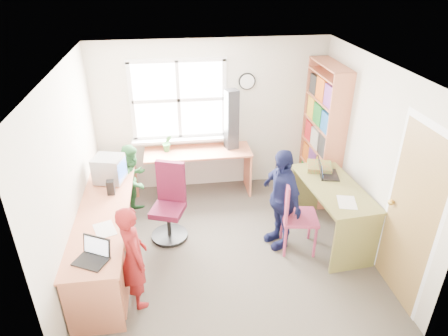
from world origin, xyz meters
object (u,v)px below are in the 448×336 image
(bookshelf, at_px, (322,136))
(wooden_chair, at_px, (294,213))
(person_navy, at_px, (281,199))
(laptop_right, at_px, (325,172))
(right_desk, at_px, (332,201))
(crt_monitor, at_px, (109,169))
(person_green, at_px, (134,180))
(cd_tower, at_px, (231,120))
(l_desk, at_px, (121,240))
(potted_plant, at_px, (167,143))
(laptop_left, at_px, (93,255))
(person_red, at_px, (134,257))
(swivel_chair, at_px, (170,206))

(bookshelf, distance_m, wooden_chair, 1.61)
(person_navy, bearing_deg, laptop_right, 98.84)
(right_desk, bearing_deg, crt_monitor, 163.01)
(crt_monitor, bearing_deg, person_green, 67.25)
(right_desk, height_order, cd_tower, cd_tower)
(bookshelf, relative_size, crt_monitor, 4.81)
(l_desk, height_order, laptop_right, laptop_right)
(cd_tower, distance_m, person_navy, 1.63)
(potted_plant, bearing_deg, wooden_chair, -46.18)
(l_desk, height_order, right_desk, right_desk)
(laptop_right, relative_size, person_green, 0.34)
(l_desk, xyz_separation_m, cd_tower, (1.59, 1.76, 0.76))
(right_desk, bearing_deg, potted_plant, 140.54)
(person_navy, bearing_deg, potted_plant, -152.81)
(l_desk, height_order, person_navy, person_navy)
(laptop_left, xyz_separation_m, person_navy, (2.18, 0.93, -0.11))
(laptop_right, bearing_deg, cd_tower, 55.63)
(crt_monitor, relative_size, person_navy, 0.32)
(bookshelf, bearing_deg, right_desk, -101.65)
(laptop_right, bearing_deg, person_green, 87.72)
(bookshelf, relative_size, wooden_chair, 2.07)
(wooden_chair, relative_size, potted_plant, 3.75)
(l_desk, xyz_separation_m, person_navy, (2.01, 0.27, 0.24))
(crt_monitor, bearing_deg, person_red, -60.82)
(person_red, bearing_deg, potted_plant, -29.63)
(laptop_left, xyz_separation_m, person_red, (0.37, 0.14, -0.18))
(potted_plant, height_order, person_red, person_red)
(swivel_chair, xyz_separation_m, laptop_right, (2.11, -0.06, 0.40))
(wooden_chair, relative_size, laptop_left, 2.53)
(bookshelf, distance_m, crt_monitor, 3.18)
(person_green, bearing_deg, wooden_chair, -91.00)
(l_desk, height_order, wooden_chair, wooden_chair)
(bookshelf, distance_m, laptop_left, 3.79)
(bookshelf, distance_m, person_red, 3.42)
(bookshelf, bearing_deg, cd_tower, 167.90)
(bookshelf, bearing_deg, person_green, -176.01)
(l_desk, relative_size, person_navy, 2.13)
(crt_monitor, distance_m, cd_tower, 1.98)
(right_desk, xyz_separation_m, cd_tower, (-1.12, 1.46, 0.63))
(laptop_right, relative_size, person_red, 0.31)
(swivel_chair, relative_size, person_red, 0.86)
(bookshelf, height_order, person_navy, bookshelf)
(laptop_right, xyz_separation_m, potted_plant, (-2.10, 1.17, 0.03))
(bookshelf, height_order, potted_plant, bookshelf)
(crt_monitor, bearing_deg, laptop_right, 8.04)
(person_green, bearing_deg, bookshelf, -58.52)
(laptop_left, relative_size, person_red, 0.32)
(person_navy, bearing_deg, wooden_chair, 32.64)
(wooden_chair, bearing_deg, right_desk, 24.03)
(bookshelf, height_order, laptop_right, bookshelf)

